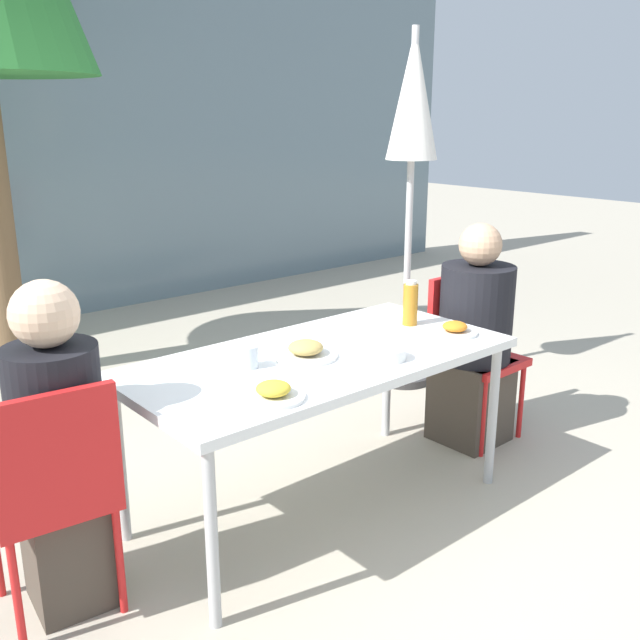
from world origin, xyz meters
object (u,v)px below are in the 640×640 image
Objects in this scene: chair_left at (53,485)px; bottle at (410,304)px; chair_right at (467,343)px; person_left at (60,455)px; salad_bowl at (387,353)px; closed_umbrella at (412,124)px; drinking_cup at (248,357)px; person_right at (474,343)px.

bottle is (1.74, 0.01, 0.32)m from chair_left.
person_left is at bearing -1.34° from chair_right.
salad_bowl is at bearing -5.35° from chair_left.
closed_umbrella is 24.35× the size of drinking_cup.
salad_bowl is (-0.95, -0.32, 0.24)m from chair_right.
closed_umbrella reaches higher than bottle.
salad_bowl is (1.25, -0.34, 0.18)m from person_left.
chair_left is at bearing -178.37° from drinking_cup.
closed_umbrella is 10.14× the size of bottle.
chair_right is at bearing 18.67° from salad_bowl.
chair_right reaches higher than drinking_cup.
closed_umbrella reaches higher than chair_right.
chair_right is at bearing 5.16° from bottle.
person_right is 0.54× the size of closed_umbrella.
chair_right is 0.40× the size of closed_umbrella.
closed_umbrella is at bearing 23.97° from drinking_cup.
person_right is at bearing 5.46° from chair_left.
person_right is (2.21, -0.02, 0.03)m from chair_left.
drinking_cup is at bearing 7.61° from chair_left.
closed_umbrella reaches higher than chair_left.
person_left is (0.06, 0.07, 0.06)m from chair_left.
bottle is at bearing -0.56° from drinking_cup.
bottle is (1.69, -0.06, 0.26)m from person_left.
chair_right is at bearing 1.49° from drinking_cup.
drinking_cup is at bearing 179.44° from bottle.
person_left is at bearing -3.49° from person_right.
chair_left is at bearing 0.56° from chair_right.
salad_bowl is at bearing -147.76° from bottle.
chair_left is 1.00× the size of chair_right.
chair_right is 0.74× the size of person_right.
person_left reaches higher than bottle.
chair_left is 5.50× the size of salad_bowl.
chair_left is 2.93m from closed_umbrella.
person_left is 2.20m from chair_right.
chair_left is 2.21m from person_right.
closed_umbrella reaches higher than drinking_cup.
chair_left is 0.11m from person_left.
person_right is at bearing 58.01° from chair_right.
closed_umbrella is 1.89m from salad_bowl.
closed_umbrella is at bearing -115.19° from person_right.
chair_right is 4.05× the size of bottle.
person_right is (-0.05, -0.08, 0.03)m from chair_right.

